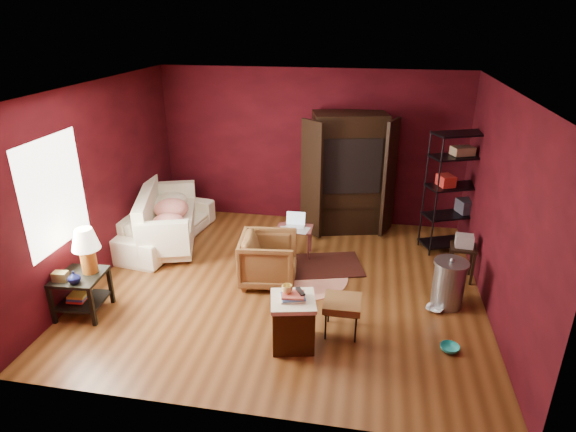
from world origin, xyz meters
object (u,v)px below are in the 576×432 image
(sofa, at_px, (165,219))
(wire_shelving, at_px, (458,187))
(tv_armoire, at_px, (348,171))
(hamper, at_px, (293,321))
(armchair, at_px, (269,257))
(laptop_desk, at_px, (295,230))
(side_table, at_px, (83,264))

(sofa, xyz_separation_m, wire_shelving, (4.80, 0.62, 0.67))
(tv_armoire, bearing_deg, hamper, -109.97)
(wire_shelving, bearing_deg, tv_armoire, 143.29)
(tv_armoire, bearing_deg, armchair, -128.72)
(hamper, relative_size, laptop_desk, 1.03)
(sofa, height_order, side_table, side_table)
(side_table, bearing_deg, wire_shelving, 29.41)
(side_table, bearing_deg, sofa, 86.33)
(laptop_desk, relative_size, wire_shelving, 0.35)
(armchair, height_order, hamper, armchair)
(armchair, distance_m, wire_shelving, 3.28)
(sofa, distance_m, hamper, 3.55)
(sofa, bearing_deg, wire_shelving, -74.92)
(tv_armoire, bearing_deg, laptop_desk, -136.11)
(side_table, xyz_separation_m, laptop_desk, (2.40, 2.06, -0.27))
(sofa, bearing_deg, hamper, -124.58)
(hamper, bearing_deg, wire_shelving, 54.12)
(sofa, distance_m, armchair, 2.27)
(sofa, height_order, hamper, sofa)
(side_table, xyz_separation_m, hamper, (2.76, -0.22, -0.38))
(hamper, bearing_deg, sofa, 137.68)
(sofa, height_order, laptop_desk, sofa)
(laptop_desk, height_order, tv_armoire, tv_armoire)
(hamper, xyz_separation_m, tv_armoire, (0.39, 3.46, 0.78))
(side_table, bearing_deg, laptop_desk, 40.65)
(sofa, relative_size, side_table, 1.82)
(sofa, xyz_separation_m, side_table, (-0.14, -2.17, 0.29))
(hamper, xyz_separation_m, laptop_desk, (-0.36, 2.29, 0.11))
(sofa, relative_size, wire_shelving, 1.08)
(armchair, xyz_separation_m, side_table, (-2.17, -1.15, 0.30))
(sofa, bearing_deg, side_table, -175.92)
(hamper, bearing_deg, armchair, 113.28)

